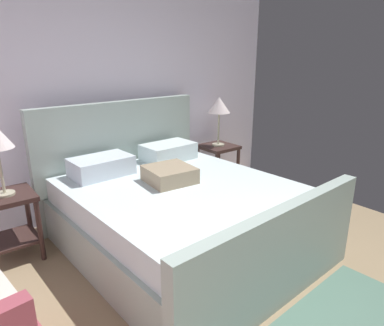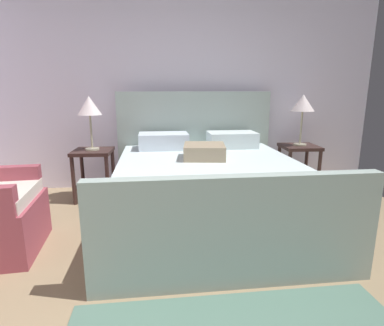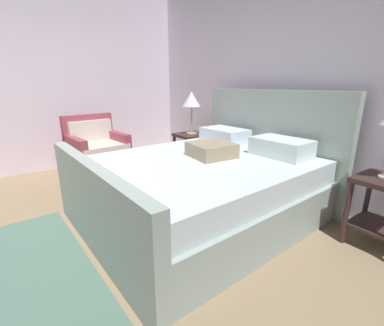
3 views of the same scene
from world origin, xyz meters
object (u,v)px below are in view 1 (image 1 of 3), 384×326
object	(u,v)px
table_lamp_right	(219,106)
nightstand_left	(9,216)
bed	(178,211)
nightstand_right	(218,160)

from	to	relation	value
table_lamp_right	nightstand_left	xyz separation A→B (m)	(-2.55, -0.13, -0.71)
bed	table_lamp_right	size ratio (longest dim) A/B	3.64
bed	nightstand_right	world-z (taller)	bed
table_lamp_right	nightstand_left	bearing A→B (deg)	-177.06
table_lamp_right	nightstand_left	size ratio (longest dim) A/B	1.05
nightstand_right	nightstand_left	world-z (taller)	same
table_lamp_right	bed	bearing A→B (deg)	-146.11
table_lamp_right	nightstand_left	distance (m)	2.65
nightstand_right	nightstand_left	bearing A→B (deg)	-177.06
bed	table_lamp_right	xyz separation A→B (m)	(1.28, 0.86, 0.76)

